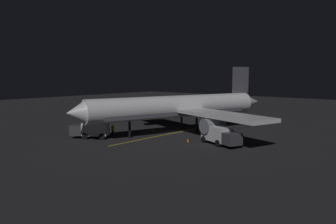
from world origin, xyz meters
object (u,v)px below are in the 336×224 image
Objects in this scene: baggage_truck at (91,130)px; traffic_cone_near_right at (153,131)px; airliner at (179,108)px; traffic_cone_under_wing at (113,133)px; traffic_cone_near_left at (188,140)px; ground_crew_worker at (113,130)px; catering_truck at (220,135)px.

traffic_cone_near_right is at bearing -112.41° from baggage_truck.
traffic_cone_near_right is (2.99, 2.84, -3.75)m from airliner.
airliner is 63.75× the size of traffic_cone_under_wing.
traffic_cone_near_left is at bearing -168.42° from traffic_cone_under_wing.
traffic_cone_near_right is (-2.82, -6.00, -0.64)m from ground_crew_worker.
airliner reaches higher than traffic_cone_under_wing.
catering_truck is 3.72× the size of ground_crew_worker.
traffic_cone_near_right is 1.00× the size of traffic_cone_under_wing.
traffic_cone_near_right is 6.35m from traffic_cone_under_wing.
baggage_truck is 14.21m from traffic_cone_near_left.
catering_truck reaches higher than traffic_cone_near_left.
traffic_cone_near_left is at bearing -162.90° from ground_crew_worker.
ground_crew_worker is at bearing 56.63° from airliner.
baggage_truck reaches higher than traffic_cone_under_wing.
airliner reaches higher than traffic_cone_near_left.
traffic_cone_near_left is 1.00× the size of traffic_cone_under_wing.
baggage_truck reaches higher than ground_crew_worker.
catering_truck is at bearing 175.62° from traffic_cone_near_right.
ground_crew_worker reaches higher than traffic_cone_near_right.
traffic_cone_near_right is at bearing -127.63° from traffic_cone_under_wing.
traffic_cone_under_wing is at bearing -88.76° from baggage_truck.
catering_truck is 4.50m from traffic_cone_near_left.
catering_truck is 11.78× the size of traffic_cone_under_wing.
catering_truck is (-16.61, -8.21, 0.08)m from baggage_truck.
ground_crew_worker is 12.06m from traffic_cone_near_left.
baggage_truck is 18.53m from catering_truck.
baggage_truck is at bearing 67.59° from traffic_cone_near_right.
traffic_cone_near_right and traffic_cone_under_wing have the same top height.
traffic_cone_under_wing is at bearing -42.46° from ground_crew_worker.
catering_truck is at bearing -160.40° from traffic_cone_near_left.
catering_truck is at bearing -162.23° from ground_crew_worker.
ground_crew_worker is at bearing -106.84° from baggage_truck.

